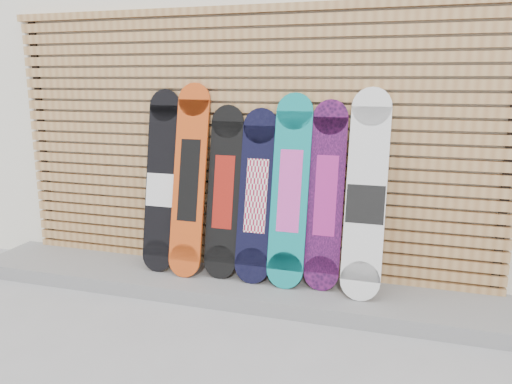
% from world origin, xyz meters
% --- Properties ---
extents(ground, '(80.00, 80.00, 0.00)m').
position_xyz_m(ground, '(0.00, 0.00, 0.00)').
color(ground, gray).
rests_on(ground, ground).
extents(building, '(12.00, 5.00, 3.60)m').
position_xyz_m(building, '(0.50, 3.50, 1.80)').
color(building, silver).
rests_on(building, ground).
extents(concrete_step, '(4.60, 0.70, 0.12)m').
position_xyz_m(concrete_step, '(-0.15, 0.68, 0.06)').
color(concrete_step, slate).
rests_on(concrete_step, ground).
extents(slat_wall, '(4.26, 0.08, 2.29)m').
position_xyz_m(slat_wall, '(-0.15, 0.97, 1.21)').
color(slat_wall, '#A57645').
rests_on(slat_wall, ground).
extents(snowboard_0, '(0.28, 0.32, 1.53)m').
position_xyz_m(snowboard_0, '(-0.82, 0.78, 0.87)').
color(snowboard_0, black).
rests_on(snowboard_0, concrete_step).
extents(snowboard_1, '(0.28, 0.37, 1.58)m').
position_xyz_m(snowboard_1, '(-0.55, 0.76, 0.91)').
color(snowboard_1, '#C04414').
rests_on(snowboard_1, concrete_step).
extents(snowboard_2, '(0.28, 0.31, 1.41)m').
position_xyz_m(snowboard_2, '(-0.26, 0.79, 0.82)').
color(snowboard_2, black).
rests_on(snowboard_2, concrete_step).
extents(snowboard_3, '(0.29, 0.33, 1.39)m').
position_xyz_m(snowboard_3, '(0.03, 0.78, 0.81)').
color(snowboard_3, black).
rests_on(snowboard_3, concrete_step).
extents(snowboard_4, '(0.29, 0.35, 1.51)m').
position_xyz_m(snowboard_4, '(0.30, 0.77, 0.87)').
color(snowboard_4, '#0D7F81').
rests_on(snowboard_4, concrete_step).
extents(snowboard_5, '(0.27, 0.31, 1.46)m').
position_xyz_m(snowboard_5, '(0.58, 0.79, 0.85)').
color(snowboard_5, black).
rests_on(snowboard_5, concrete_step).
extents(snowboard_6, '(0.30, 0.40, 1.56)m').
position_xyz_m(snowboard_6, '(0.89, 0.74, 0.88)').
color(snowboard_6, silver).
rests_on(snowboard_6, concrete_step).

